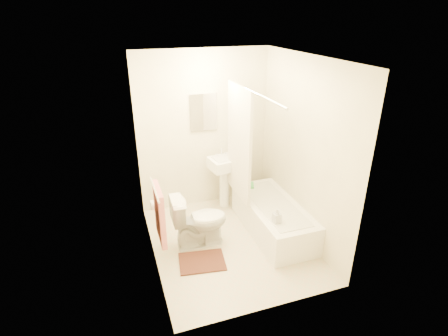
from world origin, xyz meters
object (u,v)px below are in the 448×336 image
object	(u,v)px
bath_mat	(202,262)
soap_bottle	(277,216)
sink	(225,180)
toilet	(199,221)
bathtub	(273,217)

from	to	relation	value
bath_mat	soap_bottle	xyz separation A→B (m)	(0.96, -0.08, 0.52)
sink	soap_bottle	bearing A→B (deg)	-87.82
toilet	sink	xyz separation A→B (m)	(0.63, 0.83, 0.10)
bath_mat	bathtub	bearing A→B (deg)	17.42
bath_mat	toilet	bearing A→B (deg)	78.29
sink	bath_mat	world-z (taller)	sink
bathtub	bath_mat	size ratio (longest dim) A/B	2.70
toilet	soap_bottle	size ratio (longest dim) A/B	3.61
soap_bottle	bath_mat	bearing A→B (deg)	175.32
soap_bottle	toilet	bearing A→B (deg)	152.11
bathtub	toilet	bearing A→B (deg)	178.34
toilet	bath_mat	xyz separation A→B (m)	(-0.08, -0.39, -0.35)
bathtub	soap_bottle	size ratio (longest dim) A/B	7.52
bathtub	soap_bottle	bearing A→B (deg)	-112.01
toilet	sink	size ratio (longest dim) A/B	0.80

